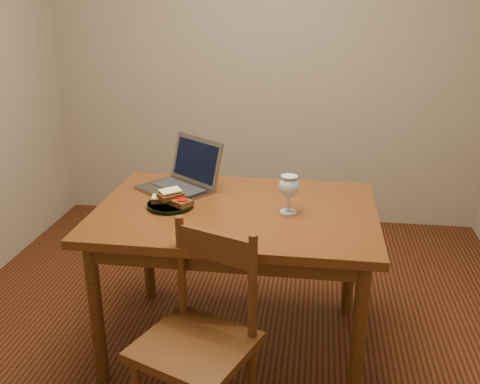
# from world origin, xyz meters

# --- Properties ---
(floor) EXTENTS (3.20, 3.20, 0.02)m
(floor) POSITION_xyz_m (0.00, 0.00, -0.01)
(floor) COLOR black
(floor) RESTS_ON ground
(back_wall) EXTENTS (3.20, 0.02, 2.60)m
(back_wall) POSITION_xyz_m (0.00, 1.61, 1.30)
(back_wall) COLOR gray
(back_wall) RESTS_ON floor
(front_wall) EXTENTS (3.20, 0.02, 2.60)m
(front_wall) POSITION_xyz_m (0.00, -1.61, 1.30)
(front_wall) COLOR gray
(front_wall) RESTS_ON floor
(table) EXTENTS (1.30, 0.90, 0.74)m
(table) POSITION_xyz_m (0.03, -0.07, 0.65)
(table) COLOR #49220C
(table) RESTS_ON floor
(chair) EXTENTS (0.52, 0.51, 0.44)m
(chair) POSITION_xyz_m (-0.02, -0.68, 0.47)
(chair) COLOR #3A1F0C
(chair) RESTS_ON floor
(plate) EXTENTS (0.22, 0.22, 0.02)m
(plate) POSITION_xyz_m (-0.27, -0.10, 0.75)
(plate) COLOR black
(plate) RESTS_ON table
(sandwich_cheese) EXTENTS (0.12, 0.08, 0.03)m
(sandwich_cheese) POSITION_xyz_m (-0.31, -0.09, 0.78)
(sandwich_cheese) COLOR #381E0C
(sandwich_cheese) RESTS_ON plate
(sandwich_tomato) EXTENTS (0.14, 0.13, 0.04)m
(sandwich_tomato) POSITION_xyz_m (-0.23, -0.11, 0.78)
(sandwich_tomato) COLOR #381E0C
(sandwich_tomato) RESTS_ON plate
(sandwich_top) EXTENTS (0.13, 0.13, 0.04)m
(sandwich_top) POSITION_xyz_m (-0.27, -0.09, 0.80)
(sandwich_top) COLOR #381E0C
(sandwich_top) RESTS_ON plate
(milk_glass) EXTENTS (0.09, 0.09, 0.18)m
(milk_glass) POSITION_xyz_m (0.28, -0.09, 0.83)
(milk_glass) COLOR white
(milk_glass) RESTS_ON table
(laptop) EXTENTS (0.46, 0.46, 0.25)m
(laptop) POSITION_xyz_m (-0.27, 0.16, 0.81)
(laptop) COLOR slate
(laptop) RESTS_ON table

